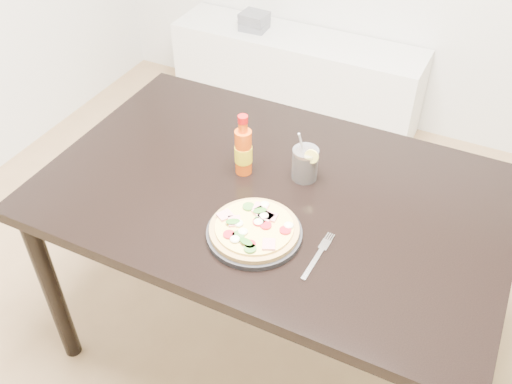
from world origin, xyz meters
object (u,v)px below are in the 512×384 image
at_px(hot_sauce_bottle, 243,151).
at_px(fork, 319,254).
at_px(pizza, 254,228).
at_px(media_console, 295,78).
at_px(cola_cup, 305,164).
at_px(plate, 254,233).
at_px(dining_table, 273,209).

distance_m(hot_sauce_bottle, fork, 0.42).
distance_m(pizza, media_console, 1.84).
height_order(cola_cup, media_console, cola_cup).
relative_size(plate, media_console, 0.19).
height_order(pizza, media_console, pizza).
distance_m(pizza, hot_sauce_bottle, 0.29).
bearing_deg(hot_sauce_bottle, pizza, -56.99).
height_order(hot_sauce_bottle, cola_cup, hot_sauce_bottle).
height_order(pizza, fork, pizza).
bearing_deg(hot_sauce_bottle, cola_cup, 17.53).
bearing_deg(fork, dining_table, 141.34).
xyz_separation_m(dining_table, pizza, (0.04, -0.20, 0.11)).
bearing_deg(pizza, plate, -70.78).
bearing_deg(plate, pizza, 109.22).
xyz_separation_m(dining_table, cola_cup, (0.06, 0.09, 0.13)).
height_order(pizza, hot_sauce_bottle, hot_sauce_bottle).
relative_size(fork, media_console, 0.13).
bearing_deg(pizza, cola_cup, 84.88).
height_order(plate, cola_cup, cola_cup).
xyz_separation_m(fork, media_console, (-0.76, 1.66, -0.50)).
height_order(hot_sauce_bottle, fork, hot_sauce_bottle).
xyz_separation_m(pizza, cola_cup, (0.03, 0.30, 0.02)).
xyz_separation_m(pizza, media_console, (-0.57, 1.67, -0.53)).
bearing_deg(cola_cup, pizza, -95.12).
bearing_deg(pizza, hot_sauce_bottle, 123.01).
relative_size(cola_cup, fork, 0.92).
relative_size(dining_table, cola_cup, 8.08).
bearing_deg(dining_table, hot_sauce_bottle, 163.58).
bearing_deg(plate, hot_sauce_bottle, 122.97).
distance_m(dining_table, cola_cup, 0.17).
relative_size(dining_table, fork, 7.42).
distance_m(hot_sauce_bottle, media_console, 1.60).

